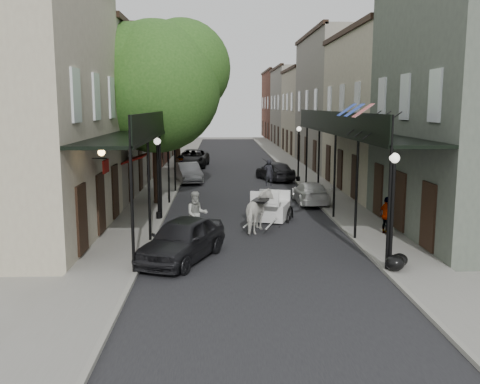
{
  "coord_description": "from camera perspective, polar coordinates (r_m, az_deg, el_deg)",
  "views": [
    {
      "loc": [
        -1.3,
        -18.23,
        5.29
      ],
      "look_at": [
        -0.43,
        4.33,
        1.6
      ],
      "focal_mm": 40.0,
      "sensor_mm": 36.0,
      "label": 1
    }
  ],
  "objects": [
    {
      "name": "ground",
      "position": [
        19.03,
        1.81,
        -6.87
      ],
      "size": [
        140.0,
        140.0,
        0.0
      ],
      "primitive_type": "plane",
      "color": "gray",
      "rests_on": "ground"
    },
    {
      "name": "car_right_far",
      "position": [
        37.71,
        3.75,
        2.28
      ],
      "size": [
        2.8,
        4.46,
        1.41
      ],
      "primitive_type": "imported",
      "rotation": [
        0.0,
        0.0,
        3.44
      ],
      "color": "black",
      "rests_on": "ground"
    },
    {
      "name": "tree_far",
      "position": [
        42.51,
        -6.27,
        9.97
      ],
      "size": [
        6.45,
        6.0,
        8.61
      ],
      "color": "#382619",
      "rests_on": "sidewalk_left"
    },
    {
      "name": "sidewalk_right",
      "position": [
        39.1,
        7.09,
        1.53
      ],
      "size": [
        2.2,
        90.0,
        0.12
      ],
      "primitive_type": "cube",
      "color": "gray",
      "rests_on": "ground"
    },
    {
      "name": "car_right_near",
      "position": [
        29.13,
        7.51,
        -0.08
      ],
      "size": [
        1.73,
        4.09,
        1.18
      ],
      "primitive_type": "imported",
      "rotation": [
        0.0,
        0.0,
        3.16
      ],
      "color": "silver",
      "rests_on": "ground"
    },
    {
      "name": "trash_bags",
      "position": [
        17.84,
        16.37,
        -7.15
      ],
      "size": [
        0.87,
        1.02,
        0.52
      ],
      "color": "black",
      "rests_on": "sidewalk_right"
    },
    {
      "name": "building_row_left",
      "position": [
        48.78,
        -10.95,
        9.07
      ],
      "size": [
        5.0,
        80.0,
        10.5
      ],
      "primitive_type": "cube",
      "color": "#B8AE93",
      "rests_on": "ground"
    },
    {
      "name": "carriage",
      "position": [
        24.99,
        3.52,
        -0.31
      ],
      "size": [
        2.28,
        2.88,
        2.92
      ],
      "rotation": [
        0.0,
        0.0,
        -0.3
      ],
      "color": "black",
      "rests_on": "ground"
    },
    {
      "name": "pedestrian_sidewalk_left",
      "position": [
        40.01,
        -6.36,
        2.87
      ],
      "size": [
        1.09,
        1.03,
        1.48
      ],
      "primitive_type": "imported",
      "rotation": [
        0.0,
        0.0,
        3.83
      ],
      "color": "gray",
      "rests_on": "sidewalk_left"
    },
    {
      "name": "pedestrian_walking",
      "position": [
        21.69,
        -4.65,
        -2.36
      ],
      "size": [
        1.03,
        0.87,
        1.85
      ],
      "primitive_type": "imported",
      "rotation": [
        0.0,
        0.0,
        0.22
      ],
      "color": "#9E9F96",
      "rests_on": "ground"
    },
    {
      "name": "gallery_left",
      "position": [
        25.48,
        -10.14,
        6.36
      ],
      "size": [
        2.2,
        18.05,
        4.88
      ],
      "color": "black",
      "rests_on": "sidewalk_left"
    },
    {
      "name": "car_left_far",
      "position": [
        46.12,
        -5.06,
        3.6
      ],
      "size": [
        2.86,
        5.55,
        1.5
      ],
      "primitive_type": "imported",
      "rotation": [
        0.0,
        0.0,
        -0.07
      ],
      "color": "black",
      "rests_on": "ground"
    },
    {
      "name": "road",
      "position": [
        38.61,
        -0.26,
        1.42
      ],
      "size": [
        8.0,
        90.0,
        0.01
      ],
      "primitive_type": "cube",
      "color": "black",
      "rests_on": "ground"
    },
    {
      "name": "lamppost_right_far",
      "position": [
        36.77,
        6.26,
        4.17
      ],
      "size": [
        0.32,
        0.32,
        3.71
      ],
      "color": "black",
      "rests_on": "sidewalk_right"
    },
    {
      "name": "lamppost_left",
      "position": [
        24.6,
        -8.72,
        1.61
      ],
      "size": [
        0.32,
        0.32,
        3.71
      ],
      "color": "black",
      "rests_on": "sidewalk_left"
    },
    {
      "name": "tree_near",
      "position": [
        28.58,
        -8.19,
        11.59
      ],
      "size": [
        7.31,
        6.8,
        9.63
      ],
      "color": "#382619",
      "rests_on": "sidewalk_left"
    },
    {
      "name": "lamppost_right_near",
      "position": [
        17.41,
        15.92,
        -1.81
      ],
      "size": [
        0.32,
        0.32,
        3.71
      ],
      "color": "black",
      "rests_on": "sidewalk_right"
    },
    {
      "name": "gallery_right",
      "position": [
        25.96,
        11.43,
        6.37
      ],
      "size": [
        2.2,
        18.05,
        4.88
      ],
      "color": "black",
      "rests_on": "sidewalk_right"
    },
    {
      "name": "building_row_right",
      "position": [
        49.23,
        9.51,
        9.11
      ],
      "size": [
        5.0,
        80.0,
        10.5
      ],
      "primitive_type": "cube",
      "color": "gray",
      "rests_on": "ground"
    },
    {
      "name": "sidewalk_left",
      "position": [
        38.76,
        -7.67,
        1.45
      ],
      "size": [
        2.2,
        90.0,
        0.12
      ],
      "primitive_type": "cube",
      "color": "gray",
      "rests_on": "ground"
    },
    {
      "name": "car_left_mid",
      "position": [
        36.99,
        -5.53,
        2.07
      ],
      "size": [
        2.3,
        4.31,
        1.35
      ],
      "primitive_type": "imported",
      "rotation": [
        0.0,
        0.0,
        0.22
      ],
      "color": "gray",
      "rests_on": "ground"
    },
    {
      "name": "horse",
      "position": [
        22.42,
        2.11,
        -2.09
      ],
      "size": [
        1.51,
        2.25,
        1.74
      ],
      "primitive_type": "imported",
      "rotation": [
        0.0,
        0.0,
        2.84
      ],
      "color": "white",
      "rests_on": "ground"
    },
    {
      "name": "pedestrian_sidewalk_right",
      "position": [
        22.36,
        15.38,
        -2.43
      ],
      "size": [
        0.6,
        0.96,
        1.53
      ],
      "primitive_type": "imported",
      "rotation": [
        0.0,
        0.0,
        1.85
      ],
      "color": "gray",
      "rests_on": "sidewalk_right"
    },
    {
      "name": "car_left_near",
      "position": [
        18.44,
        -6.2,
        -5.05
      ],
      "size": [
        3.28,
        4.7,
        1.49
      ],
      "primitive_type": "imported",
      "rotation": [
        0.0,
        0.0,
        -0.39
      ],
      "color": "black",
      "rests_on": "ground"
    }
  ]
}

